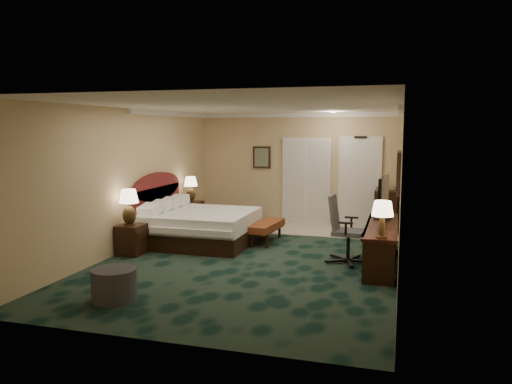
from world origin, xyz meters
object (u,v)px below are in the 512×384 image
(tv, at_px, (383,197))
(desk_chair, at_px, (349,229))
(lamp_far, at_px, (191,189))
(nightstand_far, at_px, (190,215))
(bed_bench, at_px, (266,232))
(ottoman, at_px, (114,285))
(minibar, at_px, (386,210))
(bed, at_px, (201,227))
(nightstand_near, at_px, (132,239))
(desk, at_px, (381,245))
(lamp_near, at_px, (129,207))

(tv, relative_size, desk_chair, 0.82)
(lamp_far, relative_size, tv, 0.61)
(nightstand_far, xyz_separation_m, desk_chair, (3.89, -2.11, 0.28))
(tv, bearing_deg, lamp_far, 168.75)
(bed_bench, distance_m, ottoman, 4.11)
(nightstand_far, bearing_deg, minibar, 12.29)
(ottoman, bearing_deg, bed, 93.00)
(ottoman, bearing_deg, minibar, 60.26)
(nightstand_near, relative_size, desk_chair, 0.47)
(ottoman, xyz_separation_m, desk_chair, (2.84, 2.84, 0.37))
(minibar, bearing_deg, nightstand_far, -167.71)
(nightstand_near, height_order, desk, desk)
(nightstand_near, bearing_deg, bed, 52.79)
(nightstand_near, relative_size, lamp_near, 0.84)
(bed, bearing_deg, bed_bench, 20.76)
(bed, relative_size, nightstand_far, 3.37)
(bed, distance_m, bed_bench, 1.34)
(lamp_near, relative_size, desk, 0.27)
(nightstand_far, xyz_separation_m, desk, (4.45, -2.12, 0.04))
(lamp_near, relative_size, bed_bench, 0.55)
(nightstand_near, distance_m, ottoman, 2.56)
(nightstand_near, height_order, lamp_near, lamp_near)
(bed, xyz_separation_m, nightstand_near, (-0.89, -1.18, -0.05))
(minibar, bearing_deg, tv, -89.86)
(lamp_far, bearing_deg, bed_bench, -25.51)
(desk, height_order, desk_chair, desk_chair)
(bed, height_order, desk, desk)
(lamp_far, bearing_deg, desk_chair, -28.77)
(bed, bearing_deg, desk_chair, -12.26)
(ottoman, height_order, desk_chair, desk_chair)
(ottoman, bearing_deg, desk, 39.78)
(bed_bench, xyz_separation_m, minibar, (2.32, 1.95, 0.27))
(lamp_far, height_order, minibar, lamp_far)
(nightstand_near, bearing_deg, ottoman, -65.07)
(desk, bearing_deg, desk_chair, 179.19)
(desk_chair, bearing_deg, bed_bench, 151.72)
(bed_bench, distance_m, minibar, 3.04)
(desk_chair, bearing_deg, tv, 58.00)
(bed_bench, distance_m, desk, 2.60)
(lamp_far, height_order, ottoman, lamp_far)
(nightstand_far, height_order, ottoman, nightstand_far)
(tv, height_order, minibar, tv)
(bed_bench, bearing_deg, ottoman, -99.52)
(desk, bearing_deg, tv, 90.94)
(nightstand_far, bearing_deg, desk_chair, -28.48)
(ottoman, distance_m, tv, 5.01)
(lamp_near, height_order, lamp_far, lamp_near)
(bed, distance_m, tv, 3.65)
(lamp_near, bearing_deg, ottoman, -64.53)
(ottoman, relative_size, minibar, 0.64)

